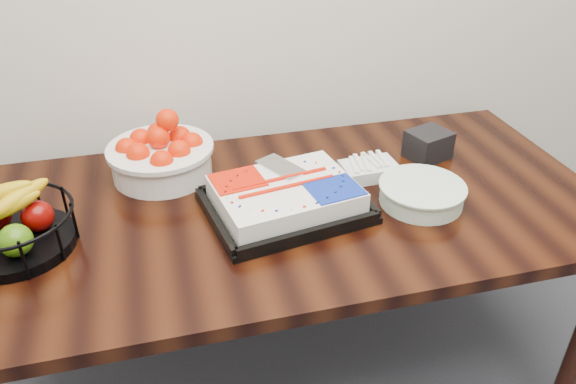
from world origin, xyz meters
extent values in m
cube|color=black|center=(0.00, 2.00, 0.73)|extent=(1.80, 0.90, 0.04)
cylinder|color=black|center=(-0.82, 2.37, 0.35)|extent=(0.07, 0.07, 0.71)
cylinder|color=black|center=(0.82, 2.37, 0.35)|extent=(0.07, 0.07, 0.71)
cube|color=black|center=(-0.05, 1.96, 0.76)|extent=(0.48, 0.41, 0.02)
cube|color=white|center=(-0.05, 1.96, 0.80)|extent=(0.42, 0.34, 0.07)
cube|color=red|center=(-0.16, 2.04, 0.84)|extent=(0.16, 0.14, 0.00)
cube|color=#0D2594|center=(0.07, 1.88, 0.84)|extent=(0.16, 0.14, 0.00)
cube|color=silver|center=(-0.02, 2.05, 0.84)|extent=(0.14, 0.17, 0.00)
cylinder|color=white|center=(-0.37, 2.25, 0.80)|extent=(0.31, 0.31, 0.10)
cylinder|color=white|center=(-0.37, 2.25, 0.84)|extent=(0.33, 0.33, 0.01)
cylinder|color=black|center=(-0.76, 1.97, 0.76)|extent=(0.30, 0.30, 0.03)
torus|color=black|center=(-0.76, 1.97, 0.85)|extent=(0.32, 0.32, 0.01)
cylinder|color=white|center=(0.35, 1.90, 0.78)|extent=(0.24, 0.24, 0.05)
cylinder|color=white|center=(0.35, 1.90, 0.81)|extent=(0.25, 0.25, 0.01)
cube|color=silver|center=(0.26, 2.08, 0.77)|extent=(0.18, 0.12, 0.04)
cube|color=black|center=(0.49, 2.15, 0.80)|extent=(0.16, 0.15, 0.09)
camera|label=1|loc=(-0.37, 0.67, 1.64)|focal=35.00mm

